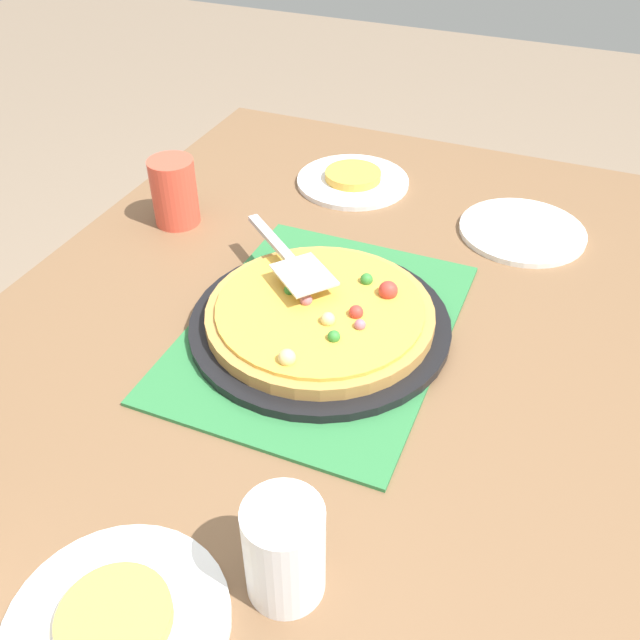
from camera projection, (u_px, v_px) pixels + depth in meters
ground_plane at (320, 598)px, 1.49m from camera, size 8.00×8.00×0.00m
dining_table at (320, 384)px, 1.09m from camera, size 1.40×1.00×0.75m
placemat at (320, 329)px, 1.02m from camera, size 0.48×0.36×0.01m
pizza_pan at (320, 324)px, 1.01m from camera, size 0.38×0.38×0.01m
pizza at (321, 313)px, 1.00m from camera, size 0.33×0.33×0.05m
plate_near_left at (117, 625)px, 0.67m from camera, size 0.22×0.22×0.01m
plate_far_right at (353, 181)px, 1.37m from camera, size 0.22×0.22×0.01m
plate_side at (522, 231)px, 1.23m from camera, size 0.22×0.22×0.01m
served_slice_left at (115, 618)px, 0.66m from camera, size 0.11×0.11×0.02m
served_slice_right at (353, 175)px, 1.36m from camera, size 0.11×0.11×0.02m
cup_far at (284, 550)px, 0.67m from camera, size 0.08×0.08×0.12m
cup_corner at (174, 192)px, 1.22m from camera, size 0.08×0.08×0.12m
pizza_server at (289, 258)px, 1.05m from camera, size 0.18×0.20×0.01m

